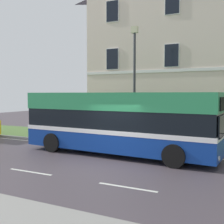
# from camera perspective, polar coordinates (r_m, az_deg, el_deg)

# --- Properties ---
(ground_plane) EXTENTS (60.00, 56.00, 0.18)m
(ground_plane) POSITION_cam_1_polar(r_m,az_deg,el_deg) (12.43, -0.63, -10.16)
(ground_plane) COLOR #463D44
(georgian_townhouse) EXTENTS (18.29, 8.55, 13.50)m
(georgian_townhouse) POSITION_cam_1_polar(r_m,az_deg,el_deg) (23.99, 19.84, 12.92)
(georgian_townhouse) COLOR beige
(georgian_townhouse) RESTS_ON ground_plane
(iron_verge_railing) EXTENTS (12.71, 0.04, 0.97)m
(iron_verge_railing) POSITION_cam_1_polar(r_m,az_deg,el_deg) (14.79, 15.10, -5.54)
(iron_verge_railing) COLOR black
(iron_verge_railing) RESTS_ON ground_plane
(single_decker_bus) EXTENTS (9.75, 3.00, 3.01)m
(single_decker_bus) POSITION_cam_1_polar(r_m,az_deg,el_deg) (13.86, 1.24, -2.00)
(single_decker_bus) COLOR navy
(single_decker_bus) RESTS_ON ground_plane
(street_lamp_post) EXTENTS (0.36, 0.24, 6.59)m
(street_lamp_post) POSITION_cam_1_polar(r_m,az_deg,el_deg) (16.27, 4.50, 6.99)
(street_lamp_post) COLOR #333338
(street_lamp_post) RESTS_ON ground_plane
(litter_bin) EXTENTS (0.49, 0.49, 1.11)m
(litter_bin) POSITION_cam_1_polar(r_m,az_deg,el_deg) (15.62, 14.28, -4.82)
(litter_bin) COLOR black
(litter_bin) RESTS_ON ground_plane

